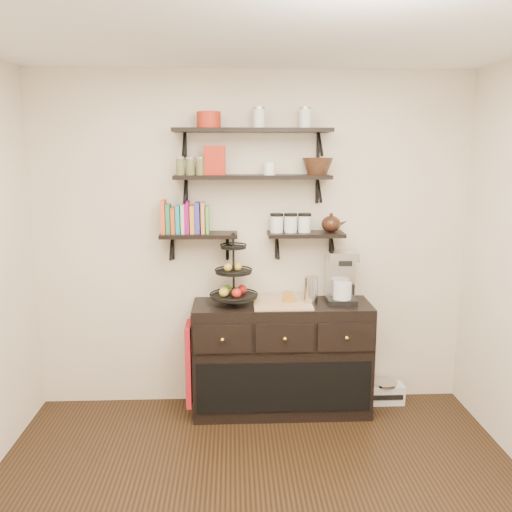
{
  "coord_description": "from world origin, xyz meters",
  "views": [
    {
      "loc": [
        -0.16,
        -2.58,
        2.08
      ],
      "look_at": [
        0.01,
        1.15,
        1.36
      ],
      "focal_mm": 38.0,
      "sensor_mm": 36.0,
      "label": 1
    }
  ],
  "objects_px": {
    "sideboard": "(282,357)",
    "radio": "(385,392)",
    "coffee_maker": "(341,278)",
    "fruit_stand": "(234,281)"
  },
  "relations": [
    {
      "from": "sideboard",
      "to": "radio",
      "type": "distance_m",
      "value": 0.96
    },
    {
      "from": "sideboard",
      "to": "coffee_maker",
      "type": "bearing_deg",
      "value": 3.45
    },
    {
      "from": "fruit_stand",
      "to": "coffee_maker",
      "type": "xyz_separation_m",
      "value": [
        0.85,
        0.02,
        0.01
      ]
    },
    {
      "from": "fruit_stand",
      "to": "radio",
      "type": "xyz_separation_m",
      "value": [
        1.26,
        0.09,
        -1.0
      ]
    },
    {
      "from": "fruit_stand",
      "to": "coffee_maker",
      "type": "relative_size",
      "value": 1.3
    },
    {
      "from": "sideboard",
      "to": "radio",
      "type": "height_order",
      "value": "sideboard"
    },
    {
      "from": "fruit_stand",
      "to": "sideboard",
      "type": "bearing_deg",
      "value": -0.63
    },
    {
      "from": "sideboard",
      "to": "fruit_stand",
      "type": "xyz_separation_m",
      "value": [
        -0.38,
        0.0,
        0.63
      ]
    },
    {
      "from": "coffee_maker",
      "to": "radio",
      "type": "xyz_separation_m",
      "value": [
        0.41,
        0.07,
        -1.01
      ]
    },
    {
      "from": "coffee_maker",
      "to": "sideboard",
      "type": "bearing_deg",
      "value": -175.12
    }
  ]
}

